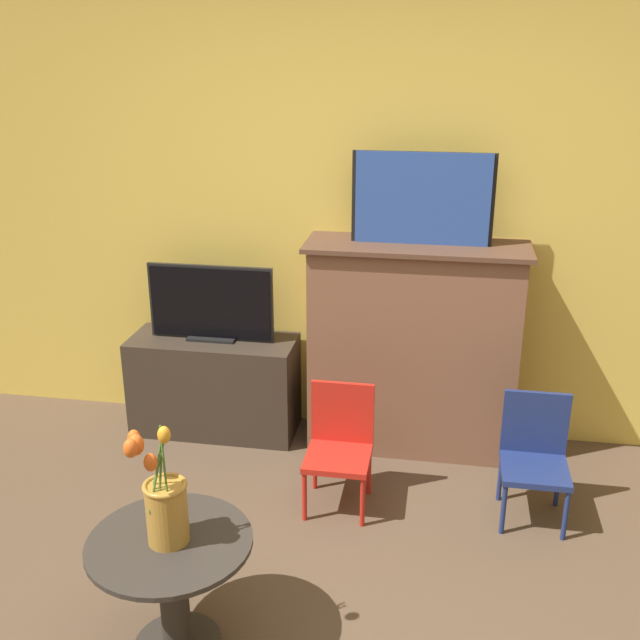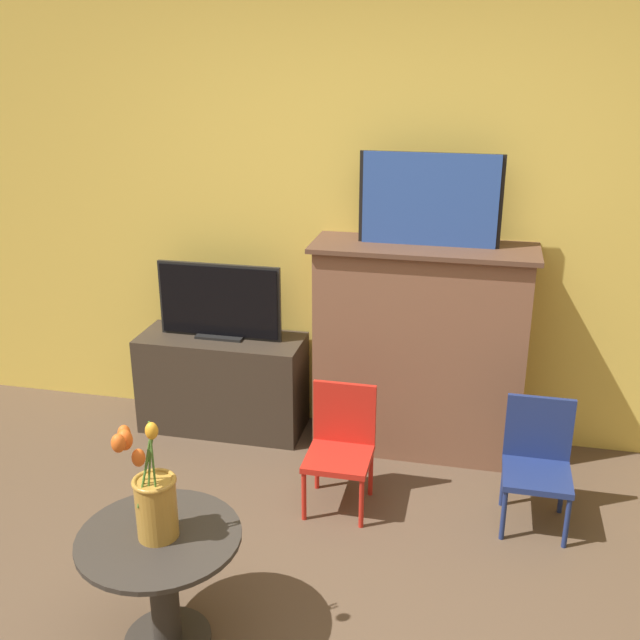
{
  "view_description": "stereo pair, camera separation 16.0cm",
  "coord_description": "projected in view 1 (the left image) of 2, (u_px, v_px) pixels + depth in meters",
  "views": [
    {
      "loc": [
        0.42,
        -1.96,
        2.19
      ],
      "look_at": [
        -0.12,
        1.14,
        1.02
      ],
      "focal_mm": 42.0,
      "sensor_mm": 36.0,
      "label": 1
    },
    {
      "loc": [
        0.57,
        -1.93,
        2.19
      ],
      "look_at": [
        -0.12,
        1.14,
        1.02
      ],
      "focal_mm": 42.0,
      "sensor_mm": 36.0,
      "label": 2
    }
  ],
  "objects": [
    {
      "name": "wall_back",
      "position": [
        372.0,
        204.0,
        4.14
      ],
      "size": [
        8.0,
        0.06,
        2.7
      ],
      "color": "#EAC651",
      "rests_on": "ground"
    },
    {
      "name": "fireplace_mantel",
      "position": [
        413.0,
        346.0,
        4.14
      ],
      "size": [
        1.19,
        0.43,
        1.19
      ],
      "color": "brown",
      "rests_on": "ground"
    },
    {
      "name": "painting",
      "position": [
        422.0,
        199.0,
        3.86
      ],
      "size": [
        0.73,
        0.03,
        0.48
      ],
      "color": "black",
      "rests_on": "fireplace_mantel"
    },
    {
      "name": "tv_stand",
      "position": [
        215.0,
        385.0,
        4.42
      ],
      "size": [
        0.96,
        0.39,
        0.58
      ],
      "color": "#382D23",
      "rests_on": "ground"
    },
    {
      "name": "tv_monitor",
      "position": [
        211.0,
        304.0,
        4.25
      ],
      "size": [
        0.73,
        0.12,
        0.44
      ],
      "color": "black",
      "rests_on": "tv_stand"
    },
    {
      "name": "chair_red",
      "position": [
        340.0,
        442.0,
        3.7
      ],
      "size": [
        0.32,
        0.32,
        0.61
      ],
      "color": "red",
      "rests_on": "ground"
    },
    {
      "name": "chair_blue",
      "position": [
        535.0,
        453.0,
        3.6
      ],
      "size": [
        0.32,
        0.32,
        0.61
      ],
      "color": "navy",
      "rests_on": "ground"
    },
    {
      "name": "side_table",
      "position": [
        173.0,
        578.0,
        2.78
      ],
      "size": [
        0.61,
        0.61,
        0.49
      ],
      "color": "#332D28",
      "rests_on": "ground"
    },
    {
      "name": "vase_tulips",
      "position": [
        164.0,
        503.0,
        2.65
      ],
      "size": [
        0.2,
        0.22,
        0.5
      ],
      "color": "#B78433",
      "rests_on": "side_table"
    }
  ]
}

